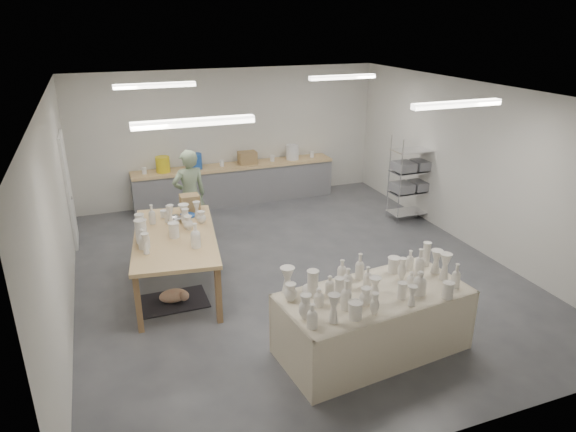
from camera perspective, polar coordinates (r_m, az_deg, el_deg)
name	(u,v)px	position (r m, az deg, el deg)	size (l,w,h in m)	color
room	(286,153)	(8.12, -0.27, 7.05)	(8.00, 8.02, 3.00)	#424449
back_counter	(235,182)	(11.88, -5.88, 3.74)	(4.60, 0.60, 1.24)	tan
wire_shelf	(412,177)	(11.04, 13.61, 4.22)	(0.88, 0.48, 1.80)	silver
drying_table	(372,320)	(6.74, 9.34, -11.32)	(2.50, 1.38, 1.22)	olive
work_table	(175,232)	(8.20, -12.48, -1.70)	(1.55, 2.59, 1.28)	tan
rug	(174,301)	(8.10, -12.57, -9.23)	(1.00, 0.70, 0.02)	black
cat	(175,296)	(8.04, -12.47, -8.63)	(0.47, 0.36, 0.18)	white
potter	(190,195)	(9.89, -10.85, 2.25)	(0.65, 0.43, 1.78)	#8DA580
red_stool	(190,222)	(10.36, -10.88, -0.61)	(0.39, 0.39, 0.29)	red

